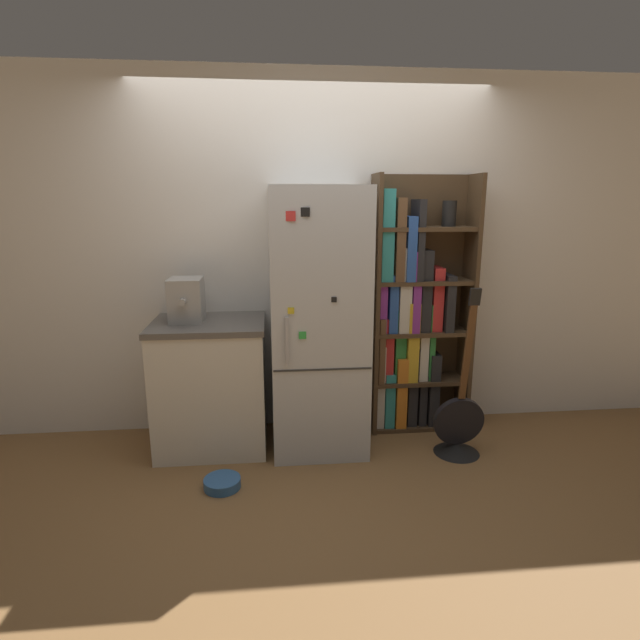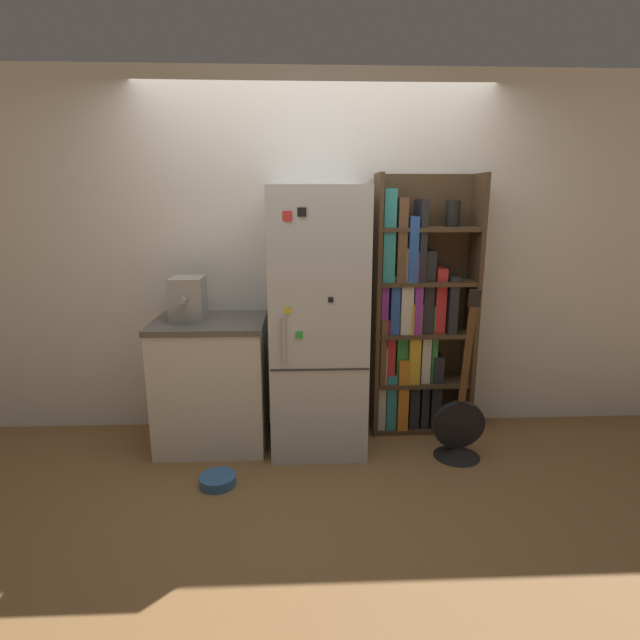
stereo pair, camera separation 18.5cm
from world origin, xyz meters
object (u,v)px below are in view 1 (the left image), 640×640
(bookshelf, at_px, (411,317))
(espresso_machine, at_px, (186,300))
(refrigerator, at_px, (318,321))
(guitar, at_px, (458,430))
(pet_bowl, at_px, (222,482))

(bookshelf, height_order, espresso_machine, bookshelf)
(refrigerator, xyz_separation_m, guitar, (0.94, -0.27, -0.73))
(espresso_machine, bearing_deg, guitar, -10.14)
(bookshelf, relative_size, guitar, 1.60)
(bookshelf, relative_size, espresso_machine, 6.18)
(espresso_machine, distance_m, pet_bowl, 1.21)
(espresso_machine, height_order, pet_bowl, espresso_machine)
(pet_bowl, bearing_deg, guitar, 10.00)
(refrigerator, bearing_deg, bookshelf, 16.31)
(refrigerator, distance_m, pet_bowl, 1.21)
(espresso_machine, xyz_separation_m, guitar, (1.83, -0.33, -0.89))
(bookshelf, distance_m, guitar, 0.87)
(refrigerator, bearing_deg, espresso_machine, 176.08)
(refrigerator, relative_size, guitar, 1.52)
(bookshelf, height_order, pet_bowl, bookshelf)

